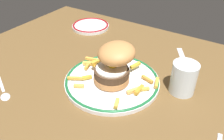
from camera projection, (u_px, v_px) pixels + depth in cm
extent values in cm
cube|color=brown|center=(116.00, 102.00, 65.67)|extent=(124.39, 96.80, 4.00)
cylinder|color=silver|center=(112.00, 81.00, 69.60)|extent=(28.29, 28.29, 1.20)
torus|color=#196033|center=(112.00, 79.00, 69.26)|extent=(27.89, 27.89, 0.80)
cylinder|color=#BC7B43|center=(112.00, 78.00, 67.66)|extent=(10.41, 10.41, 1.80)
cylinder|color=#442E1D|center=(112.00, 72.00, 66.51)|extent=(10.14, 10.14, 2.24)
cylinder|color=white|center=(112.00, 68.00, 65.74)|extent=(8.93, 8.93, 0.50)
ellipsoid|color=yellow|center=(113.00, 65.00, 65.88)|extent=(2.60, 2.60, 1.40)
ellipsoid|color=#BB7E46|center=(117.00, 53.00, 63.83)|extent=(15.22, 15.31, 6.49)
cube|color=#E9B84D|center=(79.00, 86.00, 65.46)|extent=(2.94, 2.13, 0.82)
cube|color=gold|center=(97.00, 62.00, 72.20)|extent=(2.04, 4.40, 0.95)
cube|color=gold|center=(139.00, 90.00, 63.85)|extent=(1.06, 4.14, 0.97)
cube|color=gold|center=(88.00, 65.00, 73.96)|extent=(1.86, 4.10, 0.88)
cube|color=gold|center=(143.00, 89.00, 64.33)|extent=(3.41, 3.06, 0.79)
cube|color=gold|center=(122.00, 63.00, 75.15)|extent=(2.19, 3.94, 0.89)
cube|color=gold|center=(117.00, 103.00, 59.41)|extent=(2.06, 3.36, 0.94)
cube|color=#EAAB51|center=(135.00, 90.00, 63.82)|extent=(3.09, 4.61, 0.89)
cube|color=gold|center=(157.00, 83.00, 66.52)|extent=(2.19, 4.47, 0.91)
cube|color=gold|center=(99.00, 61.00, 75.99)|extent=(2.19, 3.66, 0.81)
cube|color=gold|center=(110.00, 55.00, 79.03)|extent=(2.90, 3.12, 0.87)
cube|color=gold|center=(75.00, 78.00, 68.44)|extent=(4.48, 2.98, 0.76)
cube|color=#EFB149|center=(90.00, 63.00, 74.91)|extent=(4.56, 2.99, 0.96)
cube|color=gold|center=(95.00, 65.00, 72.45)|extent=(3.74, 3.57, 0.91)
cube|color=gold|center=(135.00, 65.00, 72.23)|extent=(2.00, 4.15, 0.93)
cube|color=gold|center=(147.00, 79.00, 68.01)|extent=(4.11, 1.93, 0.81)
cube|color=gold|center=(92.00, 59.00, 77.07)|extent=(4.43, 1.94, 0.85)
cube|color=gold|center=(87.00, 77.00, 68.70)|extent=(2.42, 2.75, 0.87)
cylinder|color=silver|center=(184.00, 78.00, 64.11)|extent=(7.13, 7.13, 9.18)
cylinder|color=silver|center=(183.00, 83.00, 65.08)|extent=(6.56, 6.56, 5.77)
cylinder|color=silver|center=(91.00, 26.00, 102.40)|extent=(16.12, 16.12, 1.20)
torus|color=maroon|center=(91.00, 25.00, 102.06)|extent=(15.72, 15.72, 0.80)
cube|color=black|center=(187.00, 69.00, 75.58)|extent=(5.02, 7.54, 0.70)
cube|color=silver|center=(182.00, 55.00, 82.63)|extent=(7.03, 10.44, 0.24)
cube|color=silver|center=(1.00, 83.00, 69.37)|extent=(8.43, 4.70, 0.32)
ellipsoid|color=silver|center=(5.00, 96.00, 64.32)|extent=(4.38, 3.92, 0.90)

